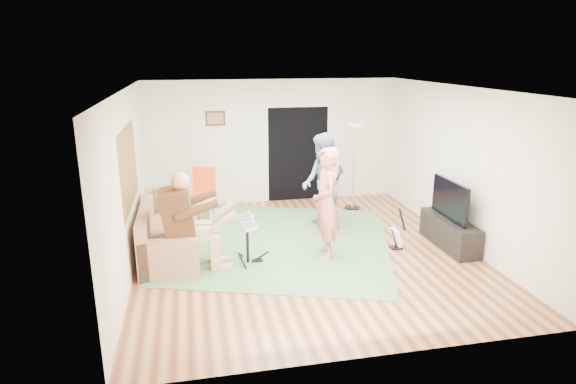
% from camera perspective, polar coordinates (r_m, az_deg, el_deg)
% --- Properties ---
extents(floor, '(6.00, 6.00, 0.00)m').
position_cam_1_polar(floor, '(8.19, 2.03, -7.07)').
color(floor, brown).
rests_on(floor, ground).
extents(walls, '(5.50, 6.00, 2.70)m').
position_cam_1_polar(walls, '(7.76, 2.13, 2.14)').
color(walls, silver).
rests_on(walls, floor).
extents(ceiling, '(6.00, 6.00, 0.00)m').
position_cam_1_polar(ceiling, '(7.55, 2.23, 12.13)').
color(ceiling, white).
rests_on(ceiling, walls).
extents(window_blinds, '(0.00, 2.05, 2.05)m').
position_cam_1_polar(window_blinds, '(7.75, -18.37, 2.83)').
color(window_blinds, brown).
rests_on(window_blinds, walls).
extents(doorway, '(2.10, 0.00, 2.10)m').
position_cam_1_polar(doorway, '(10.79, 1.19, 4.48)').
color(doorway, black).
rests_on(doorway, walls).
extents(picture_frame, '(0.42, 0.03, 0.32)m').
position_cam_1_polar(picture_frame, '(10.40, -8.61, 8.62)').
color(picture_frame, '#3F2314').
rests_on(picture_frame, walls).
extents(area_rug, '(4.66, 4.80, 0.02)m').
position_cam_1_polar(area_rug, '(8.55, -0.58, -5.97)').
color(area_rug, '#4C7346').
rests_on(area_rug, floor).
extents(sofa, '(0.89, 2.15, 0.87)m').
position_cam_1_polar(sofa, '(8.26, -14.37, -5.21)').
color(sofa, '#A77353').
rests_on(sofa, floor).
extents(drummer, '(1.00, 0.56, 1.54)m').
position_cam_1_polar(drummer, '(7.53, -11.30, -4.60)').
color(drummer, '#542D17').
rests_on(drummer, sofa).
extents(drum_kit, '(0.40, 0.72, 0.74)m').
position_cam_1_polar(drum_kit, '(7.67, -4.82, -6.15)').
color(drum_kit, black).
rests_on(drum_kit, floor).
extents(singer, '(0.48, 0.69, 1.82)m').
position_cam_1_polar(singer, '(7.73, 4.54, -1.35)').
color(singer, '#D4625C').
rests_on(singer, floor).
extents(microphone, '(0.06, 0.06, 0.24)m').
position_cam_1_polar(microphone, '(7.66, 6.05, 1.95)').
color(microphone, black).
rests_on(microphone, singer).
extents(guitarist, '(0.72, 0.91, 1.85)m').
position_cam_1_polar(guitarist, '(8.87, 4.10, 1.03)').
color(guitarist, slate).
rests_on(guitarist, floor).
extents(guitar_held, '(0.24, 0.61, 0.26)m').
position_cam_1_polar(guitar_held, '(8.84, 5.40, 3.18)').
color(guitar_held, white).
rests_on(guitar_held, guitarist).
extents(guitar_spare, '(0.26, 0.23, 0.72)m').
position_cam_1_polar(guitar_spare, '(8.44, 12.78, -5.23)').
color(guitar_spare, black).
rests_on(guitar_spare, floor).
extents(torchiere_lamp, '(0.33, 0.33, 1.82)m').
position_cam_1_polar(torchiere_lamp, '(10.18, 7.86, 4.76)').
color(torchiere_lamp, black).
rests_on(torchiere_lamp, floor).
extents(dining_chair, '(0.58, 0.61, 1.10)m').
position_cam_1_polar(dining_chair, '(9.53, -10.06, -1.43)').
color(dining_chair, beige).
rests_on(dining_chair, floor).
extents(tv_cabinet, '(0.40, 1.40, 0.50)m').
position_cam_1_polar(tv_cabinet, '(8.78, 18.58, -4.56)').
color(tv_cabinet, black).
rests_on(tv_cabinet, floor).
extents(television, '(0.06, 1.07, 0.65)m').
position_cam_1_polar(television, '(8.57, 18.64, -0.83)').
color(television, black).
rests_on(television, tv_cabinet).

